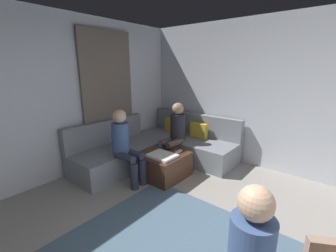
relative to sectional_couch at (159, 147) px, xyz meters
name	(u,v)px	position (x,y,z in m)	size (l,w,h in m)	color
wall_back	(293,98)	(2.08, 1.06, 1.07)	(6.00, 0.12, 2.70)	silver
wall_left	(32,101)	(-0.86, -1.88, 1.07)	(0.12, 6.00, 2.70)	silver
curtain_panel	(108,99)	(-0.76, -0.58, 0.97)	(0.06, 1.10, 2.50)	#726659
sectional_couch	(159,147)	(0.00, 0.00, 0.00)	(2.10, 2.55, 0.87)	gray
ottoman	(162,165)	(0.50, -0.46, -0.07)	(0.76, 0.76, 0.42)	#4C2D1E
folded_blanket	(162,156)	(0.60, -0.58, 0.16)	(0.44, 0.36, 0.04)	white
coffee_mug	(160,145)	(0.28, -0.28, 0.19)	(0.08, 0.08, 0.10)	#334C72
game_remote	(178,151)	(0.68, -0.24, 0.15)	(0.05, 0.15, 0.02)	white
person_on_couch_back	(174,132)	(0.36, 0.06, 0.38)	(0.30, 0.60, 1.20)	brown
person_on_couch_side	(125,143)	(0.15, -0.97, 0.38)	(0.60, 0.30, 1.20)	#2D3347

